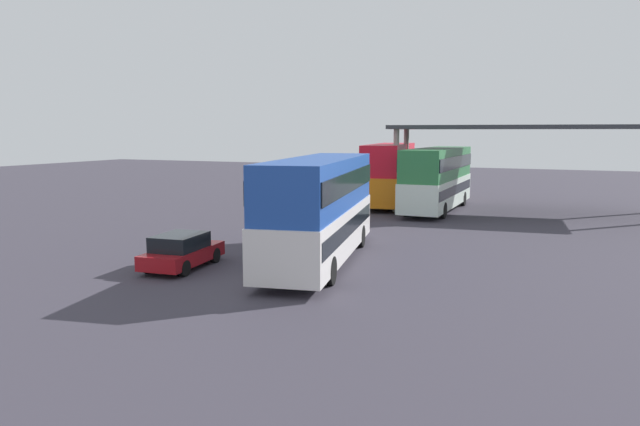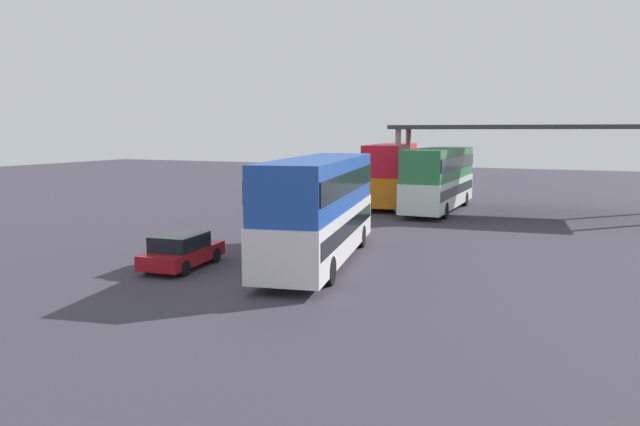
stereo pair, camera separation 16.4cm
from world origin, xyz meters
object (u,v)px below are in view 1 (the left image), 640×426
Objects in this scene: double_decker_near_canopy at (389,172)px; double_decker_mid_row at (437,177)px; parked_hatchback at (182,251)px; double_decker_main at (320,205)px.

double_decker_near_canopy is 0.98× the size of double_decker_mid_row.
parked_hatchback is 0.37× the size of double_decker_near_canopy.
double_decker_main is 5.68m from parked_hatchback.
double_decker_mid_row is (3.88, -1.94, -0.10)m from double_decker_near_canopy.
double_decker_mid_row is (1.03, 17.20, -0.02)m from double_decker_main.
parked_hatchback is at bearing 167.68° from double_decker_near_canopy.
double_decker_near_canopy is at bearing -9.98° from parked_hatchback.
double_decker_near_canopy reaches higher than parked_hatchback.
parked_hatchback is 21.12m from double_decker_mid_row.
double_decker_main is at bearing 176.94° from double_decker_mid_row.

